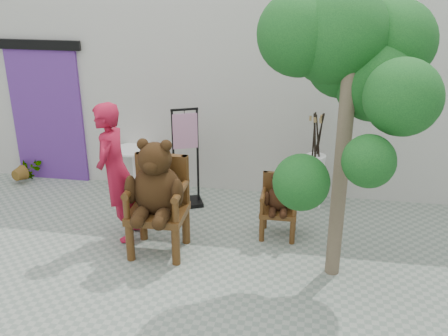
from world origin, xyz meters
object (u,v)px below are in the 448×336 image
chair_big (157,190)px  tree (350,58)px  chair_small (279,199)px  stool_bucket (315,166)px  display_stand (186,169)px  person (117,173)px  cafe_table (134,164)px

chair_big → tree: tree is taller
chair_small → stool_bucket: (0.45, 0.98, 0.11)m
chair_big → display_stand: 1.38m
person → display_stand: person is taller
person → stool_bucket: size_ratio=1.27×
chair_small → display_stand: size_ratio=0.60×
chair_big → stool_bucket: 2.54m
tree → cafe_table: bearing=152.2°
display_stand → stool_bucket: display_stand is taller
person → chair_big: bearing=66.8°
chair_big → cafe_table: size_ratio=2.15×
display_stand → chair_big: bearing=-114.8°
chair_big → stool_bucket: bearing=40.4°
chair_small → display_stand: 1.60m
chair_small → stool_bucket: size_ratio=0.62×
chair_small → person: (-2.08, -0.39, 0.39)m
chair_small → display_stand: display_stand is taller
person → stool_bucket: (2.54, 1.37, -0.28)m
cafe_table → stool_bucket: (2.84, -0.11, 0.20)m
chair_small → cafe_table: 2.62m
display_stand → stool_bucket: 1.91m
cafe_table → display_stand: (0.95, -0.40, 0.14)m
chair_big → display_stand: bearing=88.4°
chair_big → cafe_table: (-0.91, 1.75, -0.42)m
person → display_stand: bearing=149.8°
cafe_table → display_stand: bearing=-22.7°
display_stand → stool_bucket: (1.89, 0.28, 0.06)m
chair_big → person: bearing=156.2°
person → tree: 3.22m
display_stand → tree: bearing=-53.1°
tree → stool_bucket: bearing=99.6°
chair_big → display_stand: chair_big is taller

